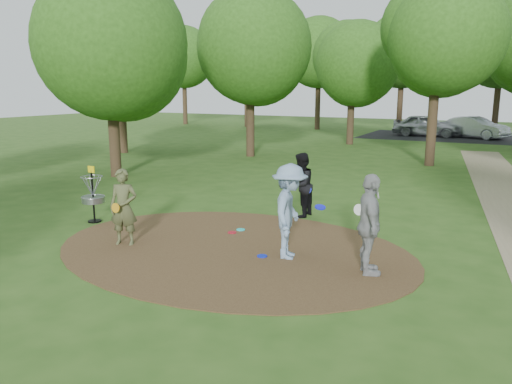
% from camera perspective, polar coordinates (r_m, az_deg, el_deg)
% --- Properties ---
extents(ground, '(100.00, 100.00, 0.00)m').
position_cam_1_polar(ground, '(11.40, -2.80, -6.52)').
color(ground, '#2D5119').
rests_on(ground, ground).
extents(dirt_clearing, '(8.40, 8.40, 0.02)m').
position_cam_1_polar(dirt_clearing, '(11.40, -2.80, -6.48)').
color(dirt_clearing, '#47301C').
rests_on(dirt_clearing, ground).
extents(parking_lot, '(14.00, 8.00, 0.01)m').
position_cam_1_polar(parking_lot, '(39.65, 22.46, 5.77)').
color(parking_lot, black).
rests_on(parking_lot, ground).
extents(player_observer_with_disc, '(0.76, 0.63, 1.79)m').
position_cam_1_polar(player_observer_with_disc, '(11.86, -14.89, -1.71)').
color(player_observer_with_disc, '#505531').
rests_on(player_observer_with_disc, ground).
extents(player_throwing_with_disc, '(1.36, 1.46, 2.04)m').
position_cam_1_polar(player_throwing_with_disc, '(10.56, 3.86, -2.26)').
color(player_throwing_with_disc, '#7E9BBC').
rests_on(player_throwing_with_disc, ground).
extents(player_walking_with_disc, '(0.70, 0.89, 1.82)m').
position_cam_1_polar(player_walking_with_disc, '(14.04, 5.14, 0.79)').
color(player_walking_with_disc, black).
rests_on(player_walking_with_disc, ground).
extents(player_waiting_with_disc, '(0.93, 1.27, 2.00)m').
position_cam_1_polar(player_waiting_with_disc, '(9.86, 12.85, -3.69)').
color(player_waiting_with_disc, '#97989A').
rests_on(player_waiting_with_disc, ground).
extents(disc_ground_cyan, '(0.22, 0.22, 0.02)m').
position_cam_1_polar(disc_ground_cyan, '(12.79, -1.77, -4.32)').
color(disc_ground_cyan, '#1BDCDE').
rests_on(disc_ground_cyan, dirt_clearing).
extents(disc_ground_blue, '(0.22, 0.22, 0.02)m').
position_cam_1_polar(disc_ground_blue, '(10.85, 0.71, -7.32)').
color(disc_ground_blue, '#0C1EDC').
rests_on(disc_ground_blue, dirt_clearing).
extents(disc_ground_red, '(0.22, 0.22, 0.02)m').
position_cam_1_polar(disc_ground_red, '(12.56, -2.75, -4.63)').
color(disc_ground_red, '#B41226').
rests_on(disc_ground_red, dirt_clearing).
extents(car_left, '(4.81, 1.97, 1.63)m').
position_cam_1_polar(car_left, '(39.77, 18.88, 7.23)').
color(car_left, '#A0A3A8').
rests_on(car_left, ground).
extents(car_right, '(4.94, 3.43, 1.54)m').
position_cam_1_polar(car_right, '(39.50, 23.71, 6.77)').
color(car_right, '#AAAEB2').
rests_on(car_right, ground).
extents(disc_golf_basket, '(0.63, 0.63, 1.54)m').
position_cam_1_polar(disc_golf_basket, '(14.13, -18.17, 0.17)').
color(disc_golf_basket, black).
rests_on(disc_golf_basket, ground).
extents(tree_ring, '(36.81, 46.05, 9.32)m').
position_cam_1_polar(tree_ring, '(18.80, 14.03, 16.37)').
color(tree_ring, '#332316').
rests_on(tree_ring, ground).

